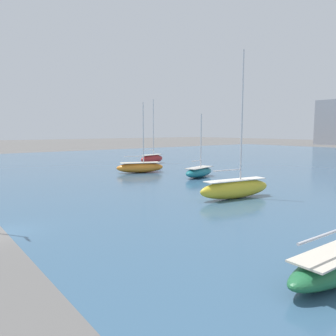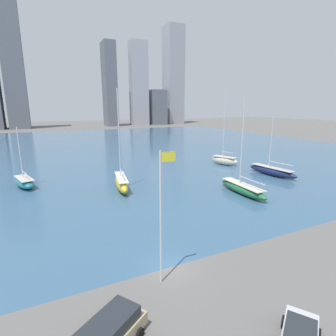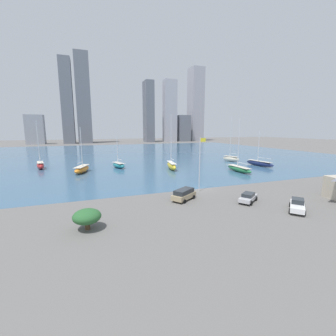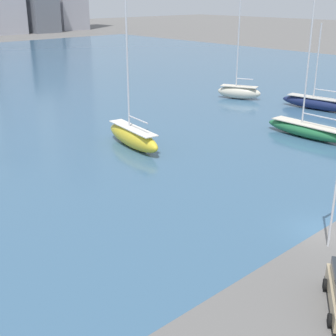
{
  "view_description": "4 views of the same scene",
  "coord_description": "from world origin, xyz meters",
  "px_view_note": "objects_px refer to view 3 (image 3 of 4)",
  "views": [
    {
      "loc": [
        25.86,
        -4.92,
        7.5
      ],
      "look_at": [
        0.19,
        14.99,
        3.76
      ],
      "focal_mm": 35.0,
      "sensor_mm": 36.0,
      "label": 1
    },
    {
      "loc": [
        -8.59,
        -17.68,
        13.27
      ],
      "look_at": [
        5.32,
        11.57,
        5.67
      ],
      "focal_mm": 28.0,
      "sensor_mm": 36.0,
      "label": 2
    },
    {
      "loc": [
        -21.69,
        -38.84,
        11.81
      ],
      "look_at": [
        -4.38,
        8.0,
        3.19
      ],
      "focal_mm": 24.0,
      "sensor_mm": 36.0,
      "label": 3
    },
    {
      "loc": [
        -26.49,
        -13.64,
        14.97
      ],
      "look_at": [
        -3.53,
        11.26,
        2.33
      ],
      "focal_mm": 50.0,
      "sensor_mm": 36.0,
      "label": 4
    }
  ],
  "objects_px": {
    "sailboat_yellow": "(171,165)",
    "parked_suv_tan": "(184,194)",
    "sailboat_navy": "(259,163)",
    "sailboat_green": "(239,169)",
    "parked_sedan_silver": "(248,197)",
    "sailboat_cream": "(231,158)",
    "sailboat_red": "(40,165)",
    "parked_pickup_white": "(297,205)",
    "sailboat_teal": "(119,165)",
    "sailboat_orange": "(82,169)",
    "flag_pole": "(200,162)"
  },
  "relations": [
    {
      "from": "sailboat_cream",
      "to": "sailboat_navy",
      "type": "relative_size",
      "value": 1.44
    },
    {
      "from": "sailboat_red",
      "to": "parked_suv_tan",
      "type": "bearing_deg",
      "value": -68.38
    },
    {
      "from": "parked_pickup_white",
      "to": "sailboat_red",
      "type": "bearing_deg",
      "value": 177.28
    },
    {
      "from": "sailboat_yellow",
      "to": "parked_pickup_white",
      "type": "xyz_separation_m",
      "value": [
        4.75,
        -38.81,
        -0.32
      ]
    },
    {
      "from": "sailboat_navy",
      "to": "sailboat_cream",
      "type": "bearing_deg",
      "value": 95.8
    },
    {
      "from": "parked_sedan_silver",
      "to": "parked_suv_tan",
      "type": "height_order",
      "value": "parked_suv_tan"
    },
    {
      "from": "sailboat_teal",
      "to": "sailboat_cream",
      "type": "relative_size",
      "value": 0.62
    },
    {
      "from": "parked_pickup_white",
      "to": "sailboat_yellow",
      "type": "bearing_deg",
      "value": 146.28
    },
    {
      "from": "flag_pole",
      "to": "sailboat_cream",
      "type": "height_order",
      "value": "sailboat_cream"
    },
    {
      "from": "sailboat_red",
      "to": "parked_sedan_silver",
      "type": "relative_size",
      "value": 2.96
    },
    {
      "from": "sailboat_orange",
      "to": "sailboat_yellow",
      "type": "distance_m",
      "value": 25.39
    },
    {
      "from": "flag_pole",
      "to": "sailboat_cream",
      "type": "bearing_deg",
      "value": 46.58
    },
    {
      "from": "sailboat_teal",
      "to": "parked_sedan_silver",
      "type": "distance_m",
      "value": 43.82
    },
    {
      "from": "flag_pole",
      "to": "parked_pickup_white",
      "type": "relative_size",
      "value": 2.09
    },
    {
      "from": "sailboat_orange",
      "to": "parked_pickup_white",
      "type": "xyz_separation_m",
      "value": [
        29.86,
        -42.56,
        -0.14
      ]
    },
    {
      "from": "sailboat_red",
      "to": "parked_sedan_silver",
      "type": "height_order",
      "value": "sailboat_red"
    },
    {
      "from": "sailboat_cream",
      "to": "sailboat_yellow",
      "type": "bearing_deg",
      "value": 172.34
    },
    {
      "from": "sailboat_orange",
      "to": "sailboat_cream",
      "type": "bearing_deg",
      "value": 24.75
    },
    {
      "from": "flag_pole",
      "to": "parked_suv_tan",
      "type": "distance_m",
      "value": 7.99
    },
    {
      "from": "sailboat_yellow",
      "to": "parked_suv_tan",
      "type": "bearing_deg",
      "value": -97.98
    },
    {
      "from": "sailboat_green",
      "to": "parked_suv_tan",
      "type": "xyz_separation_m",
      "value": [
        -25.17,
        -18.03,
        0.13
      ]
    },
    {
      "from": "sailboat_orange",
      "to": "parked_suv_tan",
      "type": "relative_size",
      "value": 2.4
    },
    {
      "from": "sailboat_green",
      "to": "parked_pickup_white",
      "type": "distance_m",
      "value": 30.83
    },
    {
      "from": "sailboat_teal",
      "to": "sailboat_yellow",
      "type": "xyz_separation_m",
      "value": [
        14.49,
        -8.11,
        0.29
      ]
    },
    {
      "from": "sailboat_cream",
      "to": "parked_suv_tan",
      "type": "relative_size",
      "value": 3.19
    },
    {
      "from": "sailboat_orange",
      "to": "parked_pickup_white",
      "type": "relative_size",
      "value": 2.51
    },
    {
      "from": "sailboat_cream",
      "to": "sailboat_navy",
      "type": "height_order",
      "value": "sailboat_cream"
    },
    {
      "from": "sailboat_yellow",
      "to": "parked_sedan_silver",
      "type": "height_order",
      "value": "sailboat_yellow"
    },
    {
      "from": "sailboat_yellow",
      "to": "sailboat_navy",
      "type": "bearing_deg",
      "value": 1.21
    },
    {
      "from": "sailboat_teal",
      "to": "parked_pickup_white",
      "type": "distance_m",
      "value": 50.71
    },
    {
      "from": "sailboat_yellow",
      "to": "sailboat_red",
      "type": "xyz_separation_m",
      "value": [
        -36.95,
        14.62,
        -0.02
      ]
    },
    {
      "from": "parked_pickup_white",
      "to": "parked_suv_tan",
      "type": "distance_m",
      "value": 17.07
    },
    {
      "from": "sailboat_teal",
      "to": "sailboat_red",
      "type": "height_order",
      "value": "sailboat_red"
    },
    {
      "from": "sailboat_yellow",
      "to": "parked_suv_tan",
      "type": "distance_m",
      "value": 29.62
    },
    {
      "from": "sailboat_cream",
      "to": "parked_pickup_white",
      "type": "bearing_deg",
      "value": -139.3
    },
    {
      "from": "flag_pole",
      "to": "sailboat_navy",
      "type": "relative_size",
      "value": 0.91
    },
    {
      "from": "flag_pole",
      "to": "parked_sedan_silver",
      "type": "height_order",
      "value": "flag_pole"
    },
    {
      "from": "sailboat_navy",
      "to": "sailboat_red",
      "type": "bearing_deg",
      "value": 158.29
    },
    {
      "from": "flag_pole",
      "to": "sailboat_yellow",
      "type": "distance_m",
      "value": 24.95
    },
    {
      "from": "sailboat_green",
      "to": "flag_pole",
      "type": "bearing_deg",
      "value": -143.45
    },
    {
      "from": "sailboat_green",
      "to": "sailboat_navy",
      "type": "xyz_separation_m",
      "value": [
        12.82,
        6.21,
        0.02
      ]
    },
    {
      "from": "sailboat_teal",
      "to": "sailboat_navy",
      "type": "height_order",
      "value": "sailboat_navy"
    },
    {
      "from": "flag_pole",
      "to": "sailboat_yellow",
      "type": "xyz_separation_m",
      "value": [
        3.62,
        24.28,
        -4.47
      ]
    },
    {
      "from": "sailboat_green",
      "to": "parked_suv_tan",
      "type": "relative_size",
      "value": 2.88
    },
    {
      "from": "sailboat_navy",
      "to": "sailboat_green",
      "type": "bearing_deg",
      "value": -160.11
    },
    {
      "from": "sailboat_orange",
      "to": "parked_pickup_white",
      "type": "distance_m",
      "value": 51.99
    },
    {
      "from": "sailboat_yellow",
      "to": "parked_sedan_silver",
      "type": "xyz_separation_m",
      "value": [
        0.76,
        -32.98,
        -0.39
      ]
    },
    {
      "from": "sailboat_red",
      "to": "sailboat_yellow",
      "type": "bearing_deg",
      "value": -33.3
    },
    {
      "from": "sailboat_teal",
      "to": "parked_sedan_silver",
      "type": "height_order",
      "value": "sailboat_teal"
    },
    {
      "from": "sailboat_green",
      "to": "parked_suv_tan",
      "type": "height_order",
      "value": "sailboat_green"
    }
  ]
}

